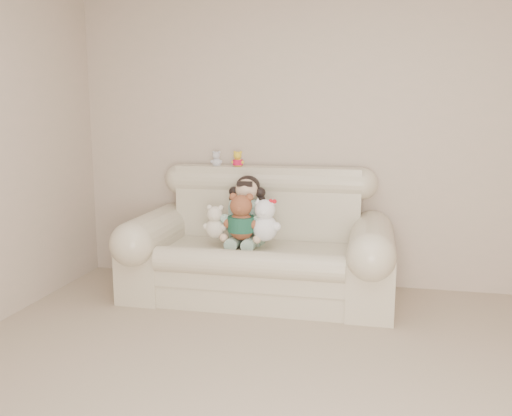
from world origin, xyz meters
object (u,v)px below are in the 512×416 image
object	(u,v)px
sofa	(259,235)
white_cat	(265,215)
brown_teddy	(241,212)
cream_teddy	(215,219)
seated_child	(247,209)

from	to	relation	value
sofa	white_cat	xyz separation A→B (m)	(0.07, -0.10, 0.18)
brown_teddy	white_cat	bearing A→B (deg)	12.94
white_cat	cream_teddy	world-z (taller)	white_cat
seated_child	brown_teddy	xyz separation A→B (m)	(0.00, -0.19, 0.01)
sofa	brown_teddy	size ratio (longest dim) A/B	4.90
brown_teddy	white_cat	size ratio (longest dim) A/B	1.10
white_cat	brown_teddy	bearing A→B (deg)	159.47
seated_child	cream_teddy	world-z (taller)	seated_child
brown_teddy	cream_teddy	world-z (taller)	brown_teddy
brown_teddy	cream_teddy	distance (m)	0.22
sofa	cream_teddy	world-z (taller)	sofa
cream_teddy	sofa	bearing A→B (deg)	-3.85
seated_child	white_cat	world-z (taller)	seated_child
seated_child	white_cat	xyz separation A→B (m)	(0.19, -0.18, -0.01)
white_cat	sofa	bearing A→B (deg)	102.01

